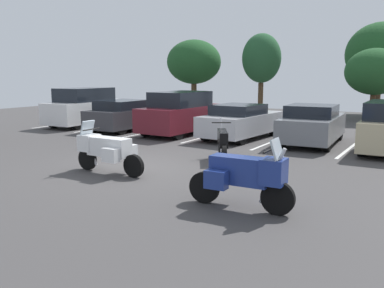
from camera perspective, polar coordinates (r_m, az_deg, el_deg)
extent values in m
cube|color=#423F3F|center=(12.08, -7.76, -3.46)|extent=(44.00, 44.00, 0.10)
cylinder|color=black|center=(11.99, -14.20, -2.04)|extent=(0.61, 0.13, 0.61)
cylinder|color=black|center=(10.88, -8.04, -3.02)|extent=(0.61, 0.13, 0.61)
cube|color=white|center=(11.34, -11.34, -0.38)|extent=(1.26, 0.45, 0.50)
cylinder|color=#B2B2B7|center=(11.84, -13.87, -0.22)|extent=(0.49, 0.08, 1.08)
cylinder|color=black|center=(11.71, -13.69, 1.98)|extent=(0.04, 0.62, 0.04)
cube|color=white|center=(11.84, -13.96, 0.19)|extent=(0.45, 0.52, 0.45)
cube|color=#B2C1CC|center=(11.81, -14.21, 2.22)|extent=(0.17, 0.44, 0.39)
cube|color=white|center=(10.85, -11.14, -1.52)|extent=(0.44, 0.25, 0.36)
cube|color=white|center=(11.38, -8.71, -0.94)|extent=(0.44, 0.25, 0.36)
cylinder|color=black|center=(13.69, 3.97, -0.34)|extent=(0.41, 0.58, 0.61)
cylinder|color=black|center=(12.10, 4.46, -1.67)|extent=(0.41, 0.58, 0.61)
cube|color=black|center=(12.83, 4.22, 0.83)|extent=(0.84, 1.18, 0.46)
cylinder|color=#B2B2B7|center=(13.51, 4.02, 1.23)|extent=(0.31, 0.46, 1.08)
cylinder|color=black|center=(13.38, 4.07, 2.95)|extent=(0.55, 0.35, 0.04)
cylinder|color=black|center=(8.10, 11.73, -7.32)|extent=(0.67, 0.14, 0.66)
cylinder|color=black|center=(8.67, 1.71, -5.99)|extent=(0.67, 0.14, 0.66)
cube|color=navy|center=(8.24, 6.60, -3.62)|extent=(1.19, 0.44, 0.55)
cylinder|color=#B2B2B7|center=(8.02, 11.01, -4.37)|extent=(0.51, 0.09, 1.13)
cylinder|color=black|center=(7.94, 10.57, -0.87)|extent=(0.06, 0.62, 0.04)
cube|color=navy|center=(8.00, 11.17, -3.74)|extent=(0.46, 0.50, 0.49)
cube|color=#B2C1CC|center=(7.89, 11.61, -0.67)|extent=(0.18, 0.45, 0.39)
cube|color=navy|center=(8.71, 5.29, -3.92)|extent=(0.45, 0.25, 0.36)
cube|color=navy|center=(8.11, 3.34, -4.91)|extent=(0.45, 0.25, 0.36)
cube|color=silver|center=(23.65, -16.59, 2.74)|extent=(0.12, 4.81, 0.01)
cube|color=silver|center=(21.58, -11.31, 2.33)|extent=(0.12, 4.81, 0.01)
cube|color=silver|center=(19.74, -4.99, 1.82)|extent=(0.12, 4.81, 0.01)
cube|color=silver|center=(18.19, 2.52, 1.18)|extent=(0.12, 4.81, 0.01)
cube|color=silver|center=(17.00, 11.24, 0.41)|extent=(0.12, 4.81, 0.01)
cube|color=silver|center=(16.27, 20.99, -0.45)|extent=(0.12, 4.81, 0.01)
cube|color=white|center=(22.48, -14.10, 4.41)|extent=(2.08, 4.98, 1.06)
cube|color=black|center=(22.27, -14.57, 6.60)|extent=(1.84, 2.98, 0.69)
cylinder|color=black|center=(24.28, -12.82, 3.84)|extent=(0.25, 0.67, 0.66)
cylinder|color=black|center=(23.28, -9.87, 3.70)|extent=(0.25, 0.67, 0.66)
cylinder|color=black|center=(21.89, -18.52, 2.98)|extent=(0.25, 0.67, 0.66)
cylinder|color=black|center=(20.77, -15.51, 2.80)|extent=(0.25, 0.67, 0.66)
cube|color=#38383D|center=(20.28, -8.88, 3.67)|extent=(1.95, 4.33, 0.83)
cube|color=black|center=(19.93, -9.64, 5.35)|extent=(1.76, 2.24, 0.42)
cylinder|color=black|center=(21.95, -8.11, 3.33)|extent=(0.23, 0.61, 0.61)
cylinder|color=black|center=(21.00, -4.63, 3.11)|extent=(0.23, 0.61, 0.61)
cylinder|color=black|center=(19.75, -13.35, 2.47)|extent=(0.23, 0.61, 0.61)
cylinder|color=black|center=(18.69, -9.74, 2.20)|extent=(0.23, 0.61, 0.61)
cube|color=maroon|center=(18.67, -1.37, 3.67)|extent=(1.99, 4.67, 1.02)
cube|color=black|center=(18.51, -1.58, 6.22)|extent=(1.80, 2.73, 0.65)
cylinder|color=black|center=(20.47, -0.85, 3.10)|extent=(0.23, 0.70, 0.70)
cylinder|color=black|center=(19.63, 3.18, 2.81)|extent=(0.23, 0.70, 0.70)
cylinder|color=black|center=(17.93, -6.34, 2.12)|extent=(0.23, 0.70, 0.70)
cylinder|color=black|center=(16.96, -1.98, 1.75)|extent=(0.23, 0.70, 0.70)
cube|color=#B7B7BC|center=(17.48, 6.86, 2.83)|extent=(2.17, 4.53, 0.80)
cube|color=black|center=(17.15, 6.41, 4.75)|extent=(1.85, 2.14, 0.41)
cylinder|color=black|center=(19.20, 6.88, 2.59)|extent=(0.27, 0.70, 0.69)
cylinder|color=black|center=(18.50, 11.23, 2.21)|extent=(0.27, 0.70, 0.69)
cylinder|color=black|center=(16.64, 1.96, 1.58)|extent=(0.27, 0.70, 0.69)
cylinder|color=black|center=(15.83, 6.79, 1.10)|extent=(0.27, 0.70, 0.69)
cube|color=slate|center=(16.61, 16.27, 2.26)|extent=(2.13, 4.37, 0.84)
cube|color=black|center=(16.28, 16.19, 4.41)|extent=(1.83, 2.02, 0.45)
cylinder|color=black|center=(18.22, 14.66, 2.00)|extent=(0.26, 0.72, 0.71)
cylinder|color=black|center=(17.94, 19.63, 1.64)|extent=(0.26, 0.72, 0.71)
cylinder|color=black|center=(15.43, 12.26, 0.77)|extent=(0.26, 0.72, 0.71)
cylinder|color=black|center=(15.10, 18.11, 0.33)|extent=(0.26, 0.72, 0.71)
cylinder|color=black|center=(17.62, 23.69, 1.09)|extent=(0.23, 0.61, 0.61)
cylinder|color=black|center=(14.60, 22.38, -0.43)|extent=(0.23, 0.61, 0.61)
cylinder|color=#4C3823|center=(30.36, 24.23, 5.51)|extent=(0.29, 0.29, 1.90)
ellipsoid|color=#1E4C23|center=(30.34, 24.63, 11.19)|extent=(4.55, 4.55, 4.13)
cylinder|color=#4C3823|center=(30.41, 0.27, 6.42)|extent=(0.39, 0.39, 1.96)
ellipsoid|color=#1E4C23|center=(30.38, 0.27, 11.24)|extent=(3.90, 3.90, 3.15)
cylinder|color=#4C3823|center=(26.06, 23.57, 4.58)|extent=(0.32, 0.32, 1.49)
ellipsoid|color=#1E4C23|center=(25.99, 23.88, 9.11)|extent=(3.30, 3.30, 2.63)
cylinder|color=#4C3823|center=(30.05, 9.41, 6.35)|extent=(0.36, 0.36, 2.06)
ellipsoid|color=#23512D|center=(30.03, 9.56, 11.58)|extent=(2.73, 2.73, 3.42)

